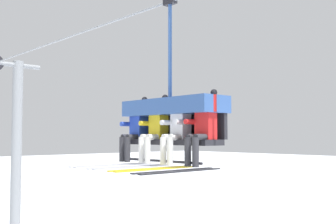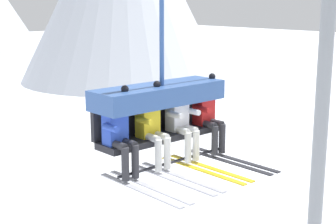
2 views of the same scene
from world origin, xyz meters
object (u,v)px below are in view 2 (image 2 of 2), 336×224
at_px(chairlift_chair, 159,103).
at_px(skier_red, 209,114).
at_px(lift_tower_far, 322,122).
at_px(skier_blue, 121,133).
at_px(skier_yellow, 153,126).
at_px(skier_white, 183,121).

distance_m(chairlift_chair, skier_red, 0.98).
relative_size(lift_tower_far, skier_red, 4.66).
bearing_deg(skier_blue, chairlift_chair, 13.27).
bearing_deg(chairlift_chair, skier_red, -13.18).
bearing_deg(skier_yellow, skier_white, -0.65).
relative_size(lift_tower_far, chairlift_chair, 2.60).
xyz_separation_m(chairlift_chair, skier_red, (0.91, -0.21, -0.29)).
distance_m(skier_blue, skier_yellow, 0.61).
bearing_deg(lift_tower_far, skier_yellow, -171.61).
distance_m(skier_white, skier_red, 0.61).
xyz_separation_m(skier_blue, skier_yellow, (0.61, 0.00, 0.00)).
bearing_deg(skier_blue, skier_red, 0.00).
bearing_deg(chairlift_chair, skier_blue, -166.73).
distance_m(lift_tower_far, skier_red, 5.24).
height_order(skier_blue, skier_white, skier_blue).
xyz_separation_m(lift_tower_far, skier_white, (-5.65, -0.93, 1.09)).
distance_m(skier_yellow, skier_white, 0.60).
height_order(chairlift_chair, skier_blue, chairlift_chair).
relative_size(lift_tower_far, skier_yellow, 4.66).
xyz_separation_m(chairlift_chair, skier_yellow, (-0.30, -0.21, -0.29)).
height_order(chairlift_chair, skier_red, chairlift_chair).
height_order(skier_yellow, skier_red, same).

